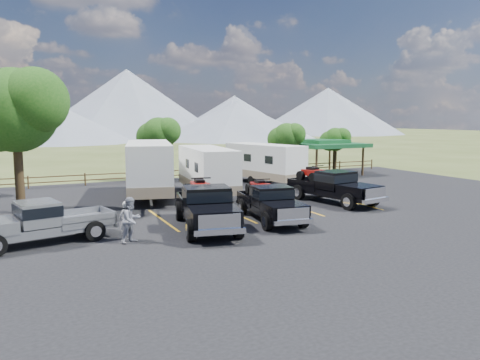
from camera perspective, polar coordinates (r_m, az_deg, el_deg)
name	(u,v)px	position (r m, az deg, el deg)	size (l,w,h in m)	color
ground	(306,226)	(23.04, 8.00, -5.53)	(320.00, 320.00, 0.00)	#414E21
asphalt_lot	(275,214)	(25.54, 4.32, -4.14)	(44.00, 34.00, 0.04)	black
stall_lines	(267,210)	(26.39, 3.25, -3.69)	(12.12, 5.50, 0.01)	gold
tree_big_nw	(14,110)	(27.79, -25.82, 7.66)	(5.54, 5.18, 7.84)	black
tree_ne_a	(286,137)	(41.67, 5.67, 5.19)	(3.11, 2.92, 4.76)	black
tree_ne_b	(335,140)	(45.85, 11.50, 4.84)	(2.77, 2.59, 4.27)	black
tree_north	(158,135)	(39.18, -9.91, 5.48)	(3.46, 3.24, 5.25)	black
rail_fence	(207,172)	(40.18, -4.07, 1.00)	(36.12, 0.12, 1.00)	brown
pavilion	(324,144)	(43.89, 10.20, 4.31)	(6.20, 6.20, 3.22)	brown
mountain_range	(40,107)	(124.86, -23.21, 8.20)	(209.00, 71.00, 20.00)	gray
rig_left	(206,205)	(22.05, -4.21, -3.10)	(3.41, 6.99, 2.24)	black
rig_center	(270,202)	(23.70, 3.67, -2.65)	(2.73, 6.13, 1.98)	black
rig_right	(332,186)	(29.14, 11.20, -0.66)	(3.15, 6.80, 2.18)	black
trailer_left	(149,169)	(30.77, -11.04, 1.33)	(4.52, 10.35, 3.59)	white
trailer_center	(207,171)	(31.02, -3.99, 1.12)	(3.21, 9.26, 3.20)	white
trailer_right	(265,163)	(36.76, 3.01, 2.06)	(3.89, 8.96, 3.11)	white
pickup_silver	(42,222)	(20.95, -23.01, -4.69)	(6.19, 3.11, 1.78)	gray
person_a	(126,221)	(20.33, -13.79, -4.88)	(0.62, 0.41, 1.69)	silver
person_b	(131,220)	(19.95, -13.11, -4.76)	(0.93, 0.73, 1.92)	gray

